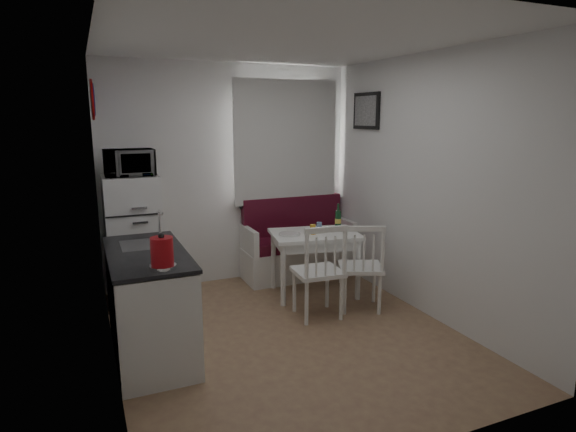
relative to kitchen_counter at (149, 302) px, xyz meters
name	(u,v)px	position (x,y,z in m)	size (l,w,h in m)	color
floor	(288,335)	(1.20, -0.16, -0.46)	(3.00, 3.50, 0.02)	#8B624A
ceiling	(287,40)	(1.20, -0.16, 2.14)	(3.00, 3.50, 0.02)	white
wall_back	(230,175)	(1.20, 1.59, 0.84)	(3.00, 0.02, 2.60)	white
wall_front	(414,245)	(1.20, -1.91, 0.84)	(3.00, 0.02, 2.60)	white
wall_left	(105,210)	(-0.30, -0.16, 0.84)	(0.02, 3.50, 2.60)	white
wall_right	(426,187)	(2.70, -0.16, 0.84)	(0.02, 3.50, 2.60)	white
window	(284,146)	(1.90, 1.56, 1.17)	(1.22, 0.06, 1.47)	white
curtain	(287,142)	(1.90, 1.49, 1.22)	(1.35, 0.02, 1.50)	silver
kitchen_counter	(149,302)	(0.00, 0.00, 0.00)	(0.62, 1.32, 1.16)	white
wall_sign	(93,100)	(-0.27, 1.29, 1.69)	(0.40, 0.40, 0.03)	navy
picture_frame	(366,111)	(2.67, 0.94, 1.59)	(0.04, 0.52, 0.42)	black
bench	(298,250)	(1.99, 1.36, -0.13)	(1.39, 0.53, 0.99)	white
dining_table	(315,240)	(1.90, 0.70, 0.18)	(1.06, 0.84, 0.72)	white
chair_left	(322,262)	(1.65, 0.03, 0.14)	(0.49, 0.47, 0.52)	white
chair_right	(366,258)	(2.15, 0.04, 0.12)	(0.57, 0.57, 0.50)	white
fridge	(134,240)	(0.02, 1.24, 0.24)	(0.56, 0.56, 1.39)	white
microwave	(129,163)	(0.02, 1.19, 1.07)	(0.49, 0.33, 0.27)	white
kettle	(162,252)	(0.05, -0.54, 0.57)	(0.19, 0.19, 0.26)	#B30E16
wine_bottle	(338,216)	(2.25, 0.80, 0.41)	(0.07, 0.07, 0.29)	#144021
drinking_glass_orange	(313,229)	(1.85, 0.65, 0.31)	(0.06, 0.06, 0.11)	gold
drinking_glass_blue	(319,227)	(1.98, 0.75, 0.31)	(0.06, 0.06, 0.10)	#7190C0
plate	(289,234)	(1.60, 0.72, 0.27)	(0.24, 0.24, 0.02)	white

